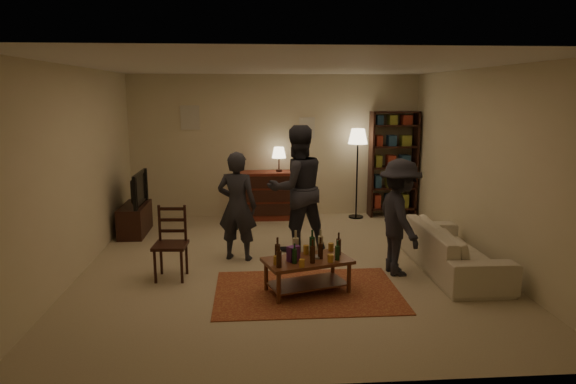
{
  "coord_description": "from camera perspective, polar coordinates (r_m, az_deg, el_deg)",
  "views": [
    {
      "loc": [
        -0.5,
        -6.8,
        2.36
      ],
      "look_at": [
        0.02,
        0.1,
        1.02
      ],
      "focal_mm": 32.0,
      "sensor_mm": 36.0,
      "label": 1
    }
  ],
  "objects": [
    {
      "name": "dining_chair",
      "position": [
        6.79,
        -12.85,
        -5.2
      ],
      "size": [
        0.44,
        0.44,
        0.95
      ],
      "rotation": [
        0.0,
        0.0,
        -0.06
      ],
      "color": "black",
      "rests_on": "ground"
    },
    {
      "name": "rug",
      "position": [
        6.29,
        2.14,
        -11.0
      ],
      "size": [
        2.2,
        1.5,
        0.01
      ],
      "primitive_type": "cube",
      "color": "maroon",
      "rests_on": "ground"
    },
    {
      "name": "sofa",
      "position": [
        7.24,
        17.85,
        -6.04
      ],
      "size": [
        0.81,
        2.08,
        0.61
      ],
      "primitive_type": "imported",
      "rotation": [
        0.0,
        0.0,
        1.57
      ],
      "color": "beige",
      "rests_on": "ground"
    },
    {
      "name": "dresser",
      "position": [
        9.71,
        -2.42,
        -0.22
      ],
      "size": [
        1.0,
        0.5,
        1.36
      ],
      "color": "maroon",
      "rests_on": "ground"
    },
    {
      "name": "bookshelf",
      "position": [
        10.05,
        11.58,
        3.18
      ],
      "size": [
        0.9,
        0.34,
        2.02
      ],
      "color": "black",
      "rests_on": "ground"
    },
    {
      "name": "floor",
      "position": [
        7.22,
        -0.12,
        -8.09
      ],
      "size": [
        6.0,
        6.0,
        0.0
      ],
      "primitive_type": "plane",
      "color": "#C6B793",
      "rests_on": "ground"
    },
    {
      "name": "person_left",
      "position": [
        7.3,
        -5.67,
        -1.58
      ],
      "size": [
        0.65,
        0.51,
        1.56
      ],
      "primitive_type": "imported",
      "rotation": [
        0.0,
        0.0,
        2.87
      ],
      "color": "#24252B",
      "rests_on": "ground"
    },
    {
      "name": "floor_lamp",
      "position": [
        9.71,
        7.76,
        5.46
      ],
      "size": [
        0.36,
        0.36,
        1.7
      ],
      "color": "black",
      "rests_on": "ground"
    },
    {
      "name": "tv_stand",
      "position": [
        9.04,
        -16.65,
        -2.1
      ],
      "size": [
        0.4,
        1.0,
        1.06
      ],
      "color": "black",
      "rests_on": "ground"
    },
    {
      "name": "person_by_sofa",
      "position": [
        6.84,
        12.28,
        -2.76
      ],
      "size": [
        0.65,
        1.03,
        1.53
      ],
      "primitive_type": "imported",
      "rotation": [
        0.0,
        0.0,
        1.66
      ],
      "color": "#222229",
      "rests_on": "ground"
    },
    {
      "name": "person_right",
      "position": [
        7.67,
        0.99,
        0.38
      ],
      "size": [
        1.1,
        0.97,
        1.89
      ],
      "primitive_type": "imported",
      "rotation": [
        0.0,
        0.0,
        3.46
      ],
      "color": "#27282F",
      "rests_on": "ground"
    },
    {
      "name": "room_shell",
      "position": [
        9.8,
        -5.23,
        7.75
      ],
      "size": [
        6.0,
        6.0,
        6.0
      ],
      "color": "beige",
      "rests_on": "ground"
    },
    {
      "name": "coffee_table",
      "position": [
        6.16,
        2.11,
        -7.79
      ],
      "size": [
        1.13,
        0.83,
        0.75
      ],
      "rotation": [
        0.0,
        0.0,
        0.3
      ],
      "color": "brown",
      "rests_on": "ground"
    }
  ]
}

